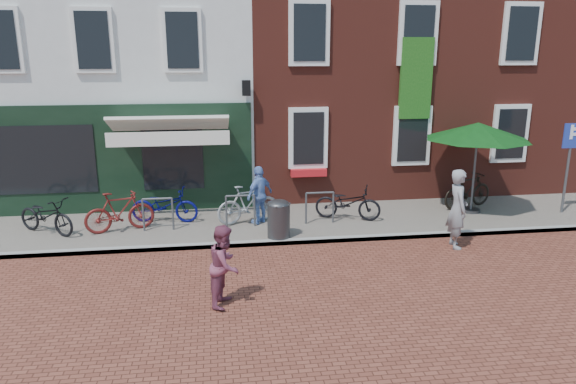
{
  "coord_description": "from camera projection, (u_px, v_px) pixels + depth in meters",
  "views": [
    {
      "loc": [
        -2.07,
        -11.42,
        4.38
      ],
      "look_at": [
        -0.46,
        0.09,
        1.25
      ],
      "focal_mm": 33.1,
      "sensor_mm": 36.0,
      "label": 1
    }
  ],
  "objects": [
    {
      "name": "ground",
      "position": [
        308.0,
        244.0,
        12.33
      ],
      "size": [
        80.0,
        80.0,
        0.0
      ],
      "primitive_type": "plane",
      "color": "brown"
    },
    {
      "name": "sidewalk",
      "position": [
        336.0,
        220.0,
        13.89
      ],
      "size": [
        24.0,
        3.0,
        0.1
      ],
      "primitive_type": "cube",
      "color": "slate",
      "rests_on": "ground"
    },
    {
      "name": "building_stucco",
      "position": [
        120.0,
        46.0,
        17.19
      ],
      "size": [
        8.0,
        8.0,
        9.0
      ],
      "primitive_type": "cube",
      "color": "silver",
      "rests_on": "ground"
    },
    {
      "name": "building_brick_mid",
      "position": [
        332.0,
        31.0,
        18.0
      ],
      "size": [
        6.0,
        8.0,
        10.0
      ],
      "primitive_type": "cube",
      "color": "maroon",
      "rests_on": "ground"
    },
    {
      "name": "building_brick_right",
      "position": [
        497.0,
        31.0,
        18.8
      ],
      "size": [
        6.0,
        8.0,
        10.0
      ],
      "primitive_type": "cube",
      "color": "maroon",
      "rests_on": "ground"
    },
    {
      "name": "litter_bin",
      "position": [
        279.0,
        217.0,
        12.37
      ],
      "size": [
        0.53,
        0.53,
        0.97
      ],
      "color": "#3A393C",
      "rests_on": "sidewalk"
    },
    {
      "name": "parking_sign",
      "position": [
        570.0,
        152.0,
        13.97
      ],
      "size": [
        0.5,
        0.07,
        2.43
      ],
      "color": "#4C4C4F",
      "rests_on": "sidewalk"
    },
    {
      "name": "parasol",
      "position": [
        478.0,
        128.0,
        13.87
      ],
      "size": [
        2.75,
        2.75,
        2.54
      ],
      "color": "#4C4C4F",
      "rests_on": "sidewalk"
    },
    {
      "name": "woman",
      "position": [
        457.0,
        209.0,
        11.95
      ],
      "size": [
        0.51,
        0.71,
        1.82
      ],
      "primitive_type": "imported",
      "rotation": [
        0.0,
        0.0,
        1.46
      ],
      "color": "gray",
      "rests_on": "ground"
    },
    {
      "name": "boy",
      "position": [
        225.0,
        265.0,
        9.27
      ],
      "size": [
        0.75,
        0.85,
        1.46
      ],
      "primitive_type": "imported",
      "rotation": [
        0.0,
        0.0,
        1.25
      ],
      "color": "#813B51",
      "rests_on": "ground"
    },
    {
      "name": "cafe_person",
      "position": [
        260.0,
        195.0,
        13.35
      ],
      "size": [
        0.88,
        0.85,
        1.48
      ],
      "primitive_type": "imported",
      "rotation": [
        0.0,
        0.0,
        3.89
      ],
      "color": "#6E92D5",
      "rests_on": "sidewalk"
    },
    {
      "name": "bicycle_0",
      "position": [
        46.0,
        216.0,
        12.66
      ],
      "size": [
        1.75,
        1.42,
        0.89
      ],
      "primitive_type": "imported",
      "rotation": [
        0.0,
        0.0,
        0.99
      ],
      "color": "black",
      "rests_on": "sidewalk"
    },
    {
      "name": "bicycle_1",
      "position": [
        120.0,
        212.0,
        12.79
      ],
      "size": [
        1.71,
        0.93,
        0.99
      ],
      "primitive_type": "imported",
      "rotation": [
        0.0,
        0.0,
        1.87
      ],
      "color": "maroon",
      "rests_on": "sidewalk"
    },
    {
      "name": "bicycle_2",
      "position": [
        165.0,
        205.0,
        13.5
      ],
      "size": [
        1.78,
        0.88,
        0.89
      ],
      "primitive_type": "imported",
      "rotation": [
        0.0,
        0.0,
        1.4
      ],
      "color": "#080957",
      "rests_on": "sidewalk"
    },
    {
      "name": "bicycle_3",
      "position": [
        248.0,
        204.0,
        13.43
      ],
      "size": [
        1.71,
        0.93,
        0.99
      ],
      "primitive_type": "imported",
      "rotation": [
        0.0,
        0.0,
        1.87
      ],
      "color": "gray",
      "rests_on": "sidewalk"
    },
    {
      "name": "bicycle_4",
      "position": [
        348.0,
        203.0,
        13.72
      ],
      "size": [
        1.8,
        1.17,
        0.89
      ],
      "primitive_type": "imported",
      "rotation": [
        0.0,
        0.0,
        1.2
      ],
      "color": "black",
      "rests_on": "sidewalk"
    },
    {
      "name": "bicycle_5",
      "position": [
        468.0,
        190.0,
        14.73
      ],
      "size": [
        1.71,
        0.97,
        0.99
      ],
      "primitive_type": "imported",
      "rotation": [
        0.0,
        0.0,
        1.9
      ],
      "color": "black",
      "rests_on": "sidewalk"
    }
  ]
}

